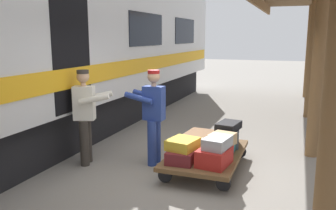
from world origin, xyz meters
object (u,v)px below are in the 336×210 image
object	(u,v)px
train_car	(5,48)
porter_in_overalls	(153,114)
luggage_cart	(206,155)
suitcase_teal_softside	(221,149)
suitcase_tan_vintage	(222,139)
suitcase_maroon_trunk	(182,155)
suitcase_black_hardshell	(229,126)
suitcase_brown_leather	(200,137)
suitcase_gray_aluminum	(217,143)
suitcase_red_plastic	(214,157)
suitcase_cream_canvas	(192,145)
suitcase_yellow_case	(183,144)
suitcase_slate_roller	(228,137)
porter_by_door	(86,114)

from	to	relation	value
train_car	porter_in_overalls	size ratio (longest dim) A/B	11.13
luggage_cart	suitcase_teal_softside	bearing A→B (deg)	180.00
suitcase_teal_softside	suitcase_tan_vintage	size ratio (longest dim) A/B	1.37
suitcase_maroon_trunk	suitcase_black_hardshell	world-z (taller)	suitcase_black_hardshell
suitcase_brown_leather	suitcase_gray_aluminum	size ratio (longest dim) A/B	1.22
train_car	suitcase_gray_aluminum	world-z (taller)	train_car
suitcase_maroon_trunk	suitcase_red_plastic	world-z (taller)	suitcase_red_plastic
suitcase_brown_leather	suitcase_cream_canvas	bearing A→B (deg)	90.00
suitcase_maroon_trunk	suitcase_teal_softside	bearing A→B (deg)	-133.59
suitcase_black_hardshell	suitcase_yellow_case	bearing A→B (deg)	64.24
suitcase_slate_roller	suitcase_gray_aluminum	size ratio (longest dim) A/B	1.10
train_car	suitcase_cream_canvas	size ratio (longest dim) A/B	34.91
suitcase_black_hardshell	suitcase_gray_aluminum	world-z (taller)	suitcase_gray_aluminum
suitcase_gray_aluminum	suitcase_tan_vintage	distance (m)	0.51
suitcase_maroon_trunk	suitcase_teal_softside	distance (m)	0.76
suitcase_brown_leather	suitcase_yellow_case	size ratio (longest dim) A/B	1.25
suitcase_black_hardshell	suitcase_slate_roller	bearing A→B (deg)	60.79
train_car	suitcase_slate_roller	xyz separation A→B (m)	(-4.12, -0.96, -1.62)
train_car	suitcase_tan_vintage	bearing A→B (deg)	-174.39
porter_in_overalls	suitcase_tan_vintage	bearing A→B (deg)	-177.10
suitcase_gray_aluminum	suitcase_teal_softside	bearing A→B (deg)	-86.12
suitcase_slate_roller	suitcase_brown_leather	distance (m)	0.53
luggage_cart	suitcase_yellow_case	distance (m)	0.68
train_car	suitcase_gray_aluminum	distance (m)	4.39
suitcase_cream_canvas	suitcase_yellow_case	size ratio (longest dim) A/B	1.11
suitcase_black_hardshell	suitcase_brown_leather	bearing A→B (deg)	1.47
suitcase_black_hardshell	porter_by_door	distance (m)	2.59
suitcase_gray_aluminum	suitcase_tan_vintage	size ratio (longest dim) A/B	1.15
suitcase_black_hardshell	porter_by_door	bearing A→B (deg)	23.98
porter_in_overalls	suitcase_black_hardshell	bearing A→B (deg)	-152.94
suitcase_cream_canvas	suitcase_tan_vintage	bearing A→B (deg)	179.26
train_car	suitcase_red_plastic	bearing A→B (deg)	178.10
porter_in_overalls	suitcase_slate_roller	bearing A→B (deg)	-153.30
suitcase_maroon_trunk	porter_by_door	distance (m)	1.90
train_car	suitcase_red_plastic	size ratio (longest dim) A/B	32.57
suitcase_red_plastic	suitcase_teal_softside	distance (m)	0.55
suitcase_tan_vintage	porter_in_overalls	size ratio (longest dim) A/B	0.26
suitcase_cream_canvas	suitcase_teal_softside	distance (m)	0.52
luggage_cart	suitcase_slate_roller	xyz separation A→B (m)	(-0.26, -0.55, 0.19)
suitcase_gray_aluminum	suitcase_tan_vintage	bearing A→B (deg)	-87.05
suitcase_teal_softside	suitcase_tan_vintage	world-z (taller)	suitcase_tan_vintage
suitcase_maroon_trunk	suitcase_black_hardshell	size ratio (longest dim) A/B	1.15
porter_by_door	suitcase_black_hardshell	bearing A→B (deg)	-156.02
suitcase_cream_canvas	suitcase_red_plastic	bearing A→B (deg)	133.59
suitcase_maroon_trunk	suitcase_gray_aluminum	world-z (taller)	suitcase_gray_aluminum
suitcase_red_plastic	porter_by_door	distance (m)	2.40
suitcase_slate_roller	suitcase_black_hardshell	distance (m)	0.22
train_car	suitcase_yellow_case	size ratio (longest dim) A/B	38.61
suitcase_teal_softside	porter_in_overalls	size ratio (longest dim) A/B	0.35
suitcase_slate_roller	porter_by_door	size ratio (longest dim) A/B	0.33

